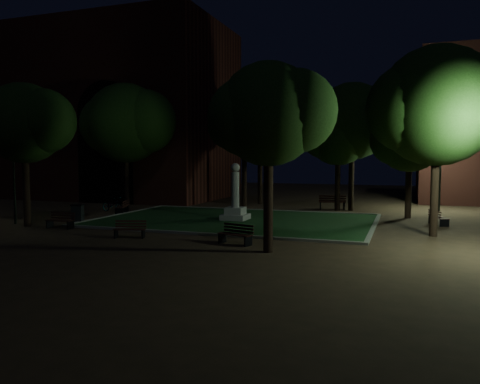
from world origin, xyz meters
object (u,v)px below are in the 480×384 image
object	(u,v)px
bench_near_left	(130,230)
bicycle	(112,205)
bench_west_near	(61,221)
bench_right_side	(438,218)
monument	(235,204)
bench_far_side	(332,203)
bench_left_side	(123,207)
trash_bin	(78,214)
bench_near_right	(236,235)

from	to	relation	value
bench_near_left	bicycle	xyz separation A→B (m)	(-6.64, 8.22, 0.12)
bench_west_near	bench_right_side	distance (m)	19.72
monument	bench_near_left	distance (m)	7.31
bench_right_side	bench_far_side	world-z (taller)	bench_far_side
bicycle	bench_near_left	bearing A→B (deg)	-127.99
bench_left_side	bicycle	xyz separation A→B (m)	(-1.16, 0.54, 0.08)
monument	bench_far_side	world-z (taller)	monument
bench_near_left	bench_west_near	size ratio (longest dim) A/B	1.02
trash_bin	bicycle	bearing A→B (deg)	104.52
bench_near_right	trash_bin	distance (m)	10.75
monument	trash_bin	xyz separation A→B (m)	(-7.86, -3.72, -0.43)
bench_right_side	bench_west_near	bearing A→B (deg)	89.88
bench_near_right	bench_left_side	size ratio (longest dim) A/B	0.98
bench_left_side	bench_right_side	size ratio (longest dim) A/B	1.07
monument	bench_left_side	bearing A→B (deg)	173.96
bicycle	bench_near_right	bearing A→B (deg)	-111.65
bench_near_right	trash_bin	bearing A→B (deg)	179.88
bench_near_left	bench_near_right	distance (m)	5.02
monument	bench_near_left	bearing A→B (deg)	-110.43
bench_near_left	bench_near_right	size ratio (longest dim) A/B	0.93
bench_far_side	monument	bearing A→B (deg)	48.95
bench_right_side	bench_far_side	distance (m)	8.47
trash_bin	bicycle	distance (m)	5.29
bicycle	trash_bin	bearing A→B (deg)	-152.40
bench_west_near	bench_right_side	xyz separation A→B (m)	(18.18, 7.65, -0.00)
bench_west_near	trash_bin	distance (m)	1.89
bench_near_left	bench_left_side	xyz separation A→B (m)	(-5.48, 7.67, 0.03)
monument	bench_near_right	xyz separation A→B (m)	(2.47, -6.69, -0.57)
bench_left_side	bench_far_side	distance (m)	14.08
bench_far_side	bench_left_side	bearing A→B (deg)	17.29
bench_near_left	bench_far_side	xyz separation A→B (m)	(6.87, 14.45, 0.11)
bench_right_side	bench_left_side	bearing A→B (deg)	70.83
bench_near_left	bench_left_side	size ratio (longest dim) A/B	0.91
bicycle	bench_west_near	bearing A→B (deg)	-152.84
bench_left_side	bench_near_right	bearing A→B (deg)	35.26
bench_far_side	bicycle	world-z (taller)	bench_far_side
bench_near_right	bench_far_side	distance (m)	14.43
bench_west_near	bench_far_side	size ratio (longest dim) A/B	0.76
bench_near_left	bicycle	distance (m)	10.57
bench_left_side	bench_near_left	bearing A→B (deg)	16.45
bench_west_near	bench_far_side	bearing A→B (deg)	47.33
bench_west_near	bicycle	bearing A→B (deg)	103.14
bench_left_side	bicycle	bearing A→B (deg)	-134.11
bench_west_near	bench_left_side	bearing A→B (deg)	94.23
monument	trash_bin	size ratio (longest dim) A/B	3.08
trash_bin	bicycle	xyz separation A→B (m)	(-1.33, 5.12, -0.05)
bench_left_side	bench_right_side	distance (m)	18.80
monument	trash_bin	world-z (taller)	monument
trash_bin	bench_far_side	bearing A→B (deg)	42.97
bench_west_near	trash_bin	xyz separation A→B (m)	(-0.42, 1.84, 0.15)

